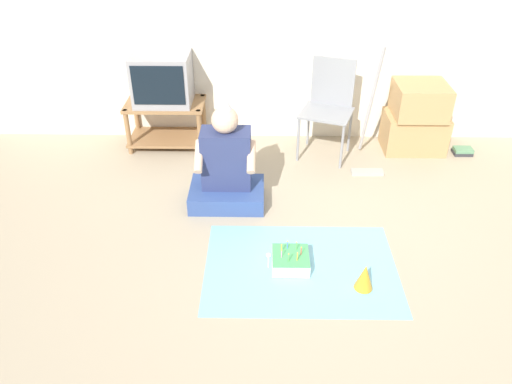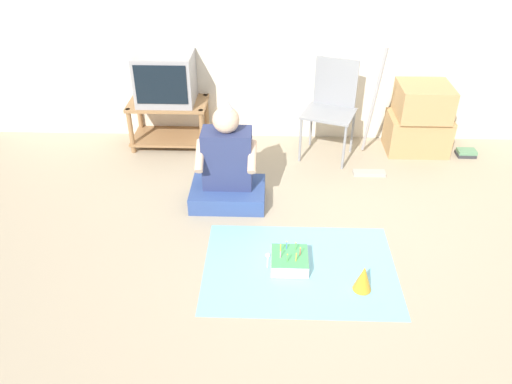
# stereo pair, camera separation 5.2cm
# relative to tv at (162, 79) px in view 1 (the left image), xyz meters

# --- Properties ---
(ground_plane) EXTENTS (16.00, 16.00, 0.00)m
(ground_plane) POSITION_rel_tv_xyz_m (1.36, -1.81, -0.66)
(ground_plane) COLOR tan
(wall_back) EXTENTS (6.40, 0.06, 2.55)m
(wall_back) POSITION_rel_tv_xyz_m (1.36, 0.24, 0.61)
(wall_back) COLOR silver
(wall_back) RESTS_ON ground_plane
(tv_stand) EXTENTS (0.72, 0.42, 0.44)m
(tv_stand) POSITION_rel_tv_xyz_m (-0.00, -0.00, -0.40)
(tv_stand) COLOR #997047
(tv_stand) RESTS_ON ground_plane
(tv) EXTENTS (0.51, 0.41, 0.45)m
(tv) POSITION_rel_tv_xyz_m (0.00, 0.00, 0.00)
(tv) COLOR #99999E
(tv) RESTS_ON tv_stand
(folding_chair) EXTENTS (0.54, 0.51, 0.87)m
(folding_chair) POSITION_rel_tv_xyz_m (1.50, -0.11, -0.16)
(folding_chair) COLOR gray
(folding_chair) RESTS_ON ground_plane
(cardboard_box_stack) EXTENTS (0.56, 0.44, 0.64)m
(cardboard_box_stack) POSITION_rel_tv_xyz_m (2.33, -0.04, -0.34)
(cardboard_box_stack) COLOR tan
(cardboard_box_stack) RESTS_ON ground_plane
(dust_mop) EXTENTS (0.28, 0.47, 1.13)m
(dust_mop) POSITION_rel_tv_xyz_m (1.83, -0.40, -0.34)
(dust_mop) COLOR #B2ADA3
(dust_mop) RESTS_ON ground_plane
(book_pile) EXTENTS (0.17, 0.13, 0.06)m
(book_pile) POSITION_rel_tv_xyz_m (2.79, -0.14, -0.63)
(book_pile) COLOR #333338
(book_pile) RESTS_ON ground_plane
(person_seated) EXTENTS (0.59, 0.42, 0.87)m
(person_seated) POSITION_rel_tv_xyz_m (0.63, -0.96, -0.37)
(person_seated) COLOR #334C8C
(person_seated) RESTS_ON ground_plane
(party_cloth) EXTENTS (1.28, 0.91, 0.01)m
(party_cloth) POSITION_rel_tv_xyz_m (1.17, -1.76, -0.66)
(party_cloth) COLOR #7FC6E0
(party_cloth) RESTS_ON ground_plane
(birthday_cake) EXTENTS (0.25, 0.25, 0.16)m
(birthday_cake) POSITION_rel_tv_xyz_m (1.10, -1.75, -0.61)
(birthday_cake) COLOR white
(birthday_cake) RESTS_ON party_cloth
(party_hat_blue) EXTENTS (0.12, 0.12, 0.18)m
(party_hat_blue) POSITION_rel_tv_xyz_m (1.56, -1.95, -0.57)
(party_hat_blue) COLOR gold
(party_hat_blue) RESTS_ON party_cloth
(plastic_spoon_near) EXTENTS (0.04, 0.15, 0.01)m
(plastic_spoon_near) POSITION_rel_tv_xyz_m (1.04, -1.63, -0.65)
(plastic_spoon_near) COLOR white
(plastic_spoon_near) RESTS_ON party_cloth
(plastic_spoon_far) EXTENTS (0.04, 0.15, 0.01)m
(plastic_spoon_far) POSITION_rel_tv_xyz_m (0.96, -1.66, -0.65)
(plastic_spoon_far) COLOR white
(plastic_spoon_far) RESTS_ON party_cloth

